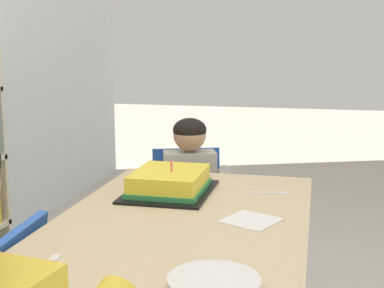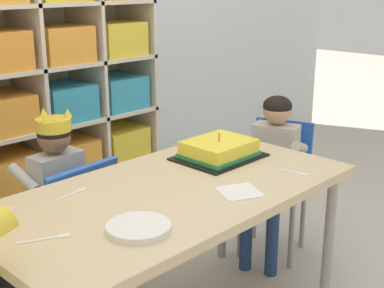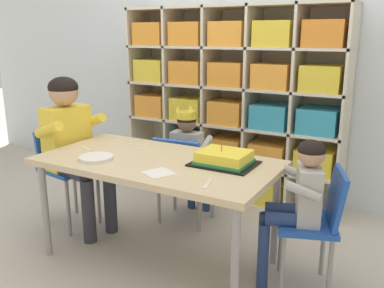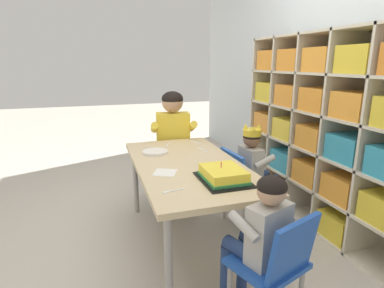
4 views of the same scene
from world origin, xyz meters
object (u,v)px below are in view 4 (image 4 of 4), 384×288
object	(u,v)px
classroom_chair_adult_side	(173,156)
classroom_chair_guest_side	(276,264)
fork_at_table_front_edge	(195,142)
adult_helper_seated	(174,136)
fork_beside_plate_stack	(203,150)
activity_table	(188,170)
fork_near_child_seat	(168,145)
birthday_cake_on_tray	(223,175)
classroom_chair_blue	(243,181)
paper_plate_stack	(155,152)
guest_at_table_side	(261,231)
fork_scattered_mid_table	(172,191)
child_with_crown	(255,163)

from	to	relation	value
classroom_chair_adult_side	classroom_chair_guest_side	xyz separation A→B (m)	(1.71, 0.06, -0.03)
classroom_chair_adult_side	fork_at_table_front_edge	world-z (taller)	classroom_chair_adult_side
adult_helper_seated	fork_beside_plate_stack	distance (m)	0.47
activity_table	fork_near_child_seat	distance (m)	0.51
birthday_cake_on_tray	fork_beside_plate_stack	bearing A→B (deg)	170.77
fork_beside_plate_stack	classroom_chair_blue	bearing A→B (deg)	-127.31
birthday_cake_on_tray	paper_plate_stack	size ratio (longest dim) A/B	1.77
adult_helper_seated	guest_at_table_side	xyz separation A→B (m)	(1.50, 0.04, -0.13)
classroom_chair_blue	fork_near_child_seat	bearing A→B (deg)	47.98
classroom_chair_adult_side	birthday_cake_on_tray	distance (m)	1.23
fork_beside_plate_stack	fork_scattered_mid_table	distance (m)	0.82
classroom_chair_blue	classroom_chair_adult_side	size ratio (longest dim) A/B	0.95
classroom_chair_adult_side	guest_at_table_side	distance (m)	1.61
adult_helper_seated	fork_at_table_front_edge	xyz separation A→B (m)	(0.19, 0.14, -0.02)
classroom_chair_guest_side	adult_helper_seated	bearing A→B (deg)	-106.69
birthday_cake_on_tray	fork_at_table_front_edge	distance (m)	0.91
adult_helper_seated	classroom_chair_guest_side	distance (m)	1.62
classroom_chair_adult_side	guest_at_table_side	bearing A→B (deg)	-80.13
classroom_chair_guest_side	guest_at_table_side	size ratio (longest dim) A/B	0.81
child_with_crown	fork_beside_plate_stack	bearing A→B (deg)	65.02
classroom_chair_blue	fork_near_child_seat	xyz separation A→B (m)	(-0.39, -0.50, 0.24)
classroom_chair_guest_side	fork_scattered_mid_table	world-z (taller)	classroom_chair_guest_side
guest_at_table_side	fork_near_child_seat	world-z (taller)	guest_at_table_side
paper_plate_stack	fork_scattered_mid_table	xyz separation A→B (m)	(0.73, -0.05, -0.01)
paper_plate_stack	fork_at_table_front_edge	xyz separation A→B (m)	(-0.24, 0.39, -0.01)
fork_near_child_seat	classroom_chair_adult_side	bearing A→B (deg)	3.27
birthday_cake_on_tray	fork_scattered_mid_table	size ratio (longest dim) A/B	2.64
classroom_chair_blue	fork_beside_plate_stack	size ratio (longest dim) A/B	4.59
activity_table	classroom_chair_blue	xyz separation A→B (m)	(-0.12, 0.48, -0.19)
classroom_chair_blue	paper_plate_stack	distance (m)	0.72
classroom_chair_blue	birthday_cake_on_tray	world-z (taller)	birthday_cake_on_tray
fork_scattered_mid_table	activity_table	bearing A→B (deg)	52.86
fork_beside_plate_stack	fork_scattered_mid_table	xyz separation A→B (m)	(0.70, -0.43, 0.00)
activity_table	child_with_crown	bearing A→B (deg)	101.87
fork_scattered_mid_table	fork_at_table_front_edge	bearing A→B (deg)	55.16
activity_table	fork_scattered_mid_table	size ratio (longest dim) A/B	10.51
guest_at_table_side	classroom_chair_guest_side	bearing A→B (deg)	90.00
fork_beside_plate_stack	classroom_chair_guest_side	bearing A→B (deg)	169.20
paper_plate_stack	fork_scattered_mid_table	size ratio (longest dim) A/B	1.49
activity_table	classroom_chair_adult_side	xyz separation A→B (m)	(-0.84, 0.10, -0.15)
classroom_chair_guest_side	guest_at_table_side	bearing A→B (deg)	-90.00
birthday_cake_on_tray	fork_near_child_seat	world-z (taller)	birthday_cake_on_tray
guest_at_table_side	paper_plate_stack	distance (m)	1.12
paper_plate_stack	fork_scattered_mid_table	distance (m)	0.73
classroom_chair_adult_side	fork_near_child_seat	world-z (taller)	classroom_chair_adult_side
child_with_crown	fork_at_table_front_edge	distance (m)	0.56
classroom_chair_guest_side	fork_scattered_mid_table	bearing A→B (deg)	-68.30
classroom_chair_guest_side	birthday_cake_on_tray	world-z (taller)	birthday_cake_on_tray
adult_helper_seated	paper_plate_stack	bearing A→B (deg)	-111.36
activity_table	birthday_cake_on_tray	xyz separation A→B (m)	(0.37, 0.10, 0.08)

